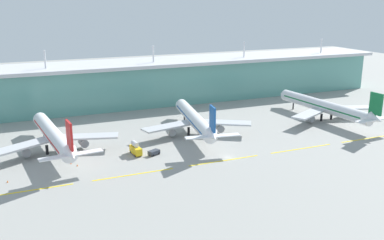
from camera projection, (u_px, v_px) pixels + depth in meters
The scene contains 15 objects.
ground_plane at pixel (228, 157), 162.07m from camera, with size 600.00×600.00×0.00m, color gray.
terminal_building at pixel (151, 82), 244.12m from camera, with size 288.00×34.00×32.71m.
airliner_near at pixel (54, 136), 166.07m from camera, with size 48.48×62.94×18.90m.
airliner_middle at pixel (195, 120), 188.24m from camera, with size 48.21×63.24×18.90m.
airliner_far at pixel (325, 107), 210.79m from camera, with size 48.63×67.87×18.90m.
taxiway_stripe_west at pixel (27, 191), 133.62m from camera, with size 28.00×0.70×0.04m, color yellow.
taxiway_stripe_mid_west at pixel (134, 174), 146.15m from camera, with size 28.00×0.70×0.04m, color yellow.
taxiway_stripe_centre at pixel (224, 161), 158.68m from camera, with size 28.00×0.70×0.04m, color yellow.
taxiway_stripe_mid_east at pixel (301, 149), 171.21m from camera, with size 28.00×0.70×0.04m, color yellow.
taxiway_stripe_east at pixel (368, 138), 183.74m from camera, with size 28.00×0.70×0.04m, color yellow.
fuel_truck at pixel (136, 149), 164.57m from camera, with size 3.26×7.41×4.95m.
pushback_tug at pixel (154, 152), 164.11m from camera, with size 5.01×4.09×1.85m.
safety_cone_left_wingtip at pixel (71, 163), 155.48m from camera, with size 0.56×0.56×0.70m, color orange.
safety_cone_nose_front at pixel (77, 165), 153.43m from camera, with size 0.56×0.56×0.70m, color orange.
safety_cone_right_wingtip at pixel (7, 181), 139.82m from camera, with size 0.56×0.56×0.70m, color orange.
Camera 1 is at (-70.83, -135.46, 57.27)m, focal length 40.57 mm.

